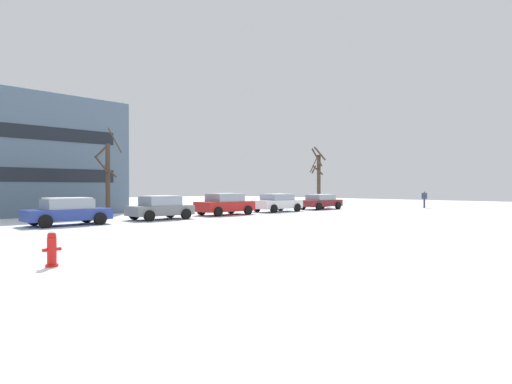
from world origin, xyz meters
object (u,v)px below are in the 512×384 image
parked_car_red (225,204)px  parked_car_maroon (321,201)px  parked_car_blue (67,211)px  fire_hydrant (52,248)px  parked_car_white (277,202)px  parked_car_gray (160,207)px  pedestrian_crossing (424,198)px

parked_car_red → parked_car_maroon: parked_car_red is taller
parked_car_blue → parked_car_maroon: 21.93m
parked_car_red → fire_hydrant: bearing=-144.2°
parked_car_red → parked_car_white: bearing=-0.5°
fire_hydrant → parked_car_blue: parked_car_blue is taller
parked_car_gray → fire_hydrant: bearing=-133.1°
parked_car_red → parked_car_maroon: bearing=-1.6°
parked_car_red → pedestrian_crossing: (19.58, -5.90, 0.18)m
parked_car_white → parked_car_maroon: 5.49m
parked_car_maroon → pedestrian_crossing: (8.61, -5.60, 0.26)m
parked_car_maroon → parked_car_white: bearing=177.4°
pedestrian_crossing → parked_car_gray: bearing=167.4°
fire_hydrant → parked_car_white: size_ratio=0.21×
parked_car_gray → pedestrian_crossing: (25.06, -5.58, 0.22)m
fire_hydrant → parked_car_maroon: size_ratio=0.21×
parked_car_blue → parked_car_red: (10.96, 0.21, 0.05)m
parked_car_blue → pedestrian_crossing: 31.07m
parked_car_white → pedestrian_crossing: pedestrian_crossing is taller
parked_car_red → parked_car_maroon: size_ratio=0.99×
pedestrian_crossing → parked_car_red: bearing=163.2°
fire_hydrant → parked_car_gray: 15.24m
fire_hydrant → pedestrian_crossing: size_ratio=0.55×
parked_car_blue → parked_car_white: parked_car_white is taller
fire_hydrant → pedestrian_crossing: pedestrian_crossing is taller
pedestrian_crossing → parked_car_blue: bearing=169.5°
fire_hydrant → pedestrian_crossing: (35.46, 5.55, 0.50)m
fire_hydrant → parked_car_red: size_ratio=0.21×
parked_car_maroon → pedestrian_crossing: pedestrian_crossing is taller
parked_car_white → parked_car_maroon: size_ratio=0.99×
parked_car_blue → parked_car_red: size_ratio=0.99×
parked_car_gray → parked_car_maroon: bearing=0.1°
parked_car_blue → parked_car_maroon: (21.93, -0.09, -0.04)m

